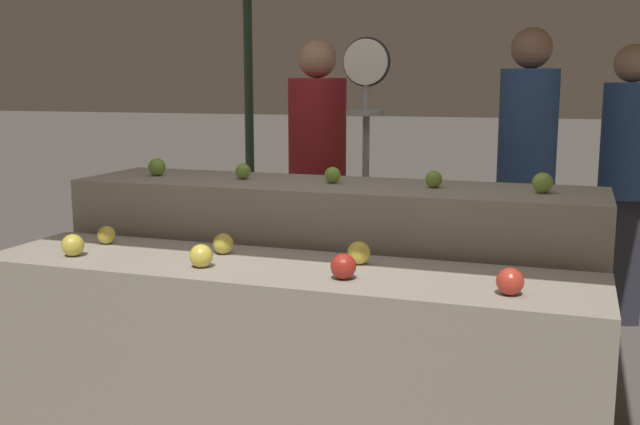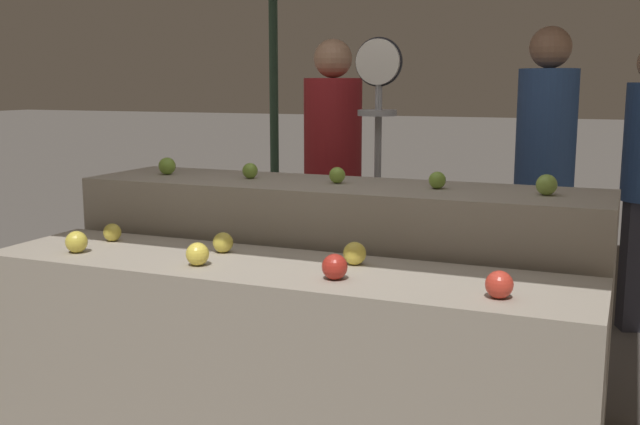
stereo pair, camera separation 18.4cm
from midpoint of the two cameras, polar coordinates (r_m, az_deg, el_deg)
name	(u,v)px [view 2 (the right image)]	position (r m, az deg, el deg)	size (l,w,h in m)	color
display_counter_front	(277,365)	(2.84, -1.44, -11.55)	(2.28, 0.55, 0.76)	gray
display_counter_back	(336,294)	(3.33, 2.81, -6.25)	(2.28, 0.55, 0.99)	gray
apple_front_0	(76,242)	(3.03, -16.42, -2.17)	(0.09, 0.09, 0.09)	gold
apple_front_1	(198,254)	(2.73, -7.41, -3.18)	(0.08, 0.08, 0.08)	yellow
apple_front_2	(335,267)	(2.52, 3.23, -4.17)	(0.09, 0.09, 0.09)	#AD281E
apple_front_3	(499,285)	(2.38, 15.68, -5.33)	(0.09, 0.09, 0.09)	red
apple_front_4	(112,232)	(3.22, -13.98, -1.49)	(0.07, 0.07, 0.07)	gold
apple_front_5	(223,243)	(2.93, -5.62, -2.30)	(0.08, 0.08, 0.08)	gold
apple_front_6	(355,253)	(2.72, 4.60, -3.14)	(0.08, 0.08, 0.08)	yellow
apple_back_0	(167,166)	(3.60, -10.14, 3.50)	(0.08, 0.08, 0.08)	#7AA338
apple_back_1	(250,171)	(3.40, -3.81, 3.18)	(0.07, 0.07, 0.07)	#7AA338
apple_back_2	(337,175)	(3.23, 2.97, 2.85)	(0.07, 0.07, 0.07)	#84AD3D
apple_back_3	(437,180)	(3.11, 10.61, 2.43)	(0.07, 0.07, 0.07)	#7AA338
apple_back_4	(547,185)	(3.04, 18.56, 2.01)	(0.08, 0.08, 0.08)	#8EB247
produce_scale	(378,130)	(3.86, 5.79, 6.25)	(0.25, 0.20, 1.64)	#99999E
person_vendor_at_scale	(333,162)	(4.33, 2.20, 3.84)	(0.36, 0.36, 1.66)	#2D2D38
person_customer_left	(545,158)	(4.35, 17.94, 3.95)	(0.34, 0.34, 1.72)	#2D2D38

